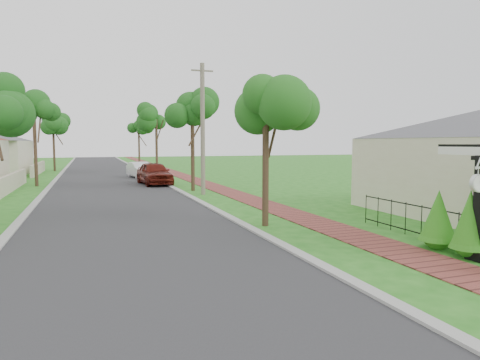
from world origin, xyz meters
TOP-DOWN VIEW (x-y plane):
  - ground at (0.00, 0.00)m, footprint 160.00×160.00m
  - road at (-3.00, 20.00)m, footprint 7.00×120.00m
  - kerb_right at (0.65, 20.00)m, footprint 0.30×120.00m
  - kerb_left at (-6.65, 20.00)m, footprint 0.30×120.00m
  - sidewalk at (3.25, 20.00)m, footprint 1.50×120.00m
  - picket_fence at (4.90, -0.00)m, footprint 0.03×8.02m
  - street_trees at (-2.87, 26.84)m, footprint 10.70×37.65m
  - hedge_row at (4.45, -0.83)m, footprint 0.86×3.35m
  - parked_car_red at (-0.12, 20.41)m, footprint 2.18×4.62m
  - parked_car_white at (-0.38, 26.37)m, footprint 1.95×4.00m
  - near_tree at (1.35, 4.70)m, footprint 1.98×1.98m
  - utility_pole at (1.59, 13.97)m, footprint 1.20×0.24m
  - station_clock at (3.92, -1.40)m, footprint 0.80×0.13m

SIDE VIEW (x-z plane):
  - ground at x=0.00m, z-range 0.00..0.00m
  - road at x=-3.00m, z-range -0.01..0.01m
  - kerb_right at x=0.65m, z-range -0.05..0.05m
  - kerb_left at x=-6.65m, z-range -0.05..0.05m
  - sidewalk at x=3.25m, z-range -0.01..0.01m
  - picket_fence at x=4.90m, z-range 0.03..1.03m
  - parked_car_white at x=-0.38m, z-range 0.00..1.26m
  - parked_car_red at x=-0.12m, z-range 0.00..1.53m
  - hedge_row at x=4.45m, z-range -0.11..1.77m
  - station_clock at x=3.92m, z-range 1.66..2.24m
  - utility_pole at x=1.59m, z-range 0.06..7.11m
  - near_tree at x=1.35m, z-range 1.50..6.59m
  - street_trees at x=-2.87m, z-range 1.59..7.48m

